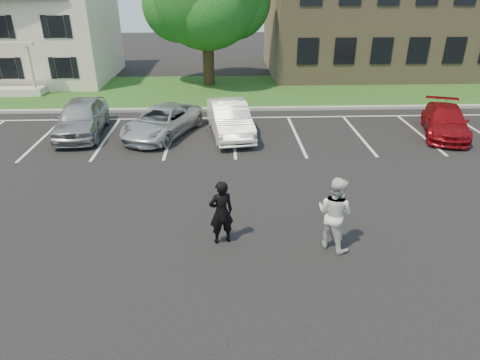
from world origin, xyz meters
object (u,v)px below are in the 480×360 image
Objects in this scene: office_building at (426,10)px; house at (28,19)px; man_black_suit at (221,212)px; car_white_sedan at (230,119)px; man_white_shirt at (335,213)px; car_red_compact at (445,121)px; car_silver_west at (81,117)px; car_silver_minivan at (162,121)px.

house is at bearing -175.72° from office_building.
house is 27.08m from office_building.
car_white_sedan is (0.37, 8.46, -0.16)m from man_black_suit.
car_red_compact is (7.04, 8.46, -0.39)m from man_white_shirt.
car_white_sedan is (6.57, -0.34, -0.04)m from car_silver_west.
car_red_compact is (16.14, -0.69, -0.16)m from car_silver_west.
car_silver_minivan is at bearing -163.08° from car_red_compact.
office_building is 25.56m from man_white_shirt.
office_building is 20.03m from car_white_sedan.
car_silver_west is at bearing -61.16° from house.
man_black_suit is at bearing -58.30° from house.
car_silver_west is 16.15m from car_red_compact.
car_white_sedan is 9.58m from car_red_compact.
house is 17.65m from car_white_sedan.
car_silver_minivan is (9.84, -11.66, -3.20)m from house.
man_white_shirt is at bearing -111.00° from car_red_compact.
office_building is 24.92m from car_silver_west.
house is at bearing 170.46° from car_red_compact.
office_building reaches higher than car_silver_minivan.
man_black_suit is at bearing -123.23° from office_building.
man_black_suit is (-14.54, -22.20, -3.26)m from office_building.
car_red_compact is (-4.60, -14.08, -3.54)m from office_building.
man_black_suit is 0.39× the size of car_silver_west.
office_building reaches higher than man_white_shirt.
car_silver_minivan is at bearing -8.56° from car_silver_west.
car_white_sedan is 1.05× the size of car_red_compact.
office_building is 26.73m from man_black_suit.
car_white_sedan is (-14.17, -13.73, -3.42)m from office_building.
house reaches higher than man_white_shirt.
man_black_suit is 0.40× the size of car_white_sedan.
man_white_shirt is 9.17m from car_white_sedan.
house is at bearing -9.03° from man_white_shirt.
man_white_shirt is at bearing -49.15° from car_silver_west.
office_building is at bearing 62.13° from car_silver_minivan.
car_silver_west is at bearing 168.79° from car_white_sedan.
house reaches higher than man_black_suit.
man_white_shirt is 10.45m from car_silver_minivan.
man_white_shirt is (2.90, -0.35, 0.10)m from man_black_suit.
office_building is 15.23m from car_red_compact.
car_silver_west is (-6.20, 8.80, -0.12)m from man_black_suit.
car_white_sedan reaches higher than car_silver_minivan.
car_white_sedan is (-2.53, 8.81, -0.27)m from man_white_shirt.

